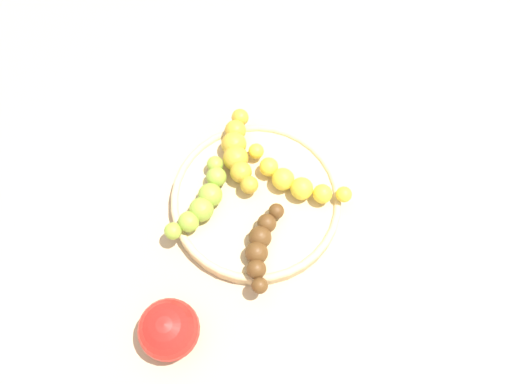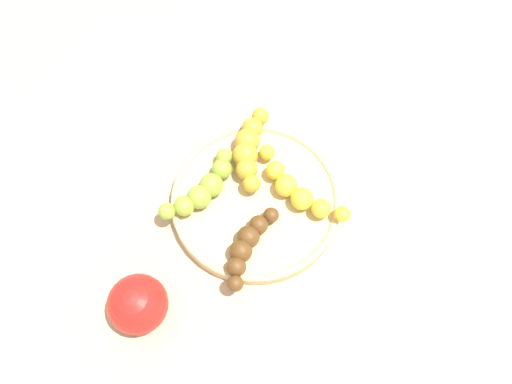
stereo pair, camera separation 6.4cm
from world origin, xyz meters
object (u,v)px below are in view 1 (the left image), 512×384
at_px(fruit_bowl, 256,200).
at_px(banana_green, 203,201).
at_px(apple_red, 169,330).
at_px(banana_spotted, 237,151).
at_px(banana_yellow, 294,181).
at_px(banana_overripe, 261,246).

height_order(fruit_bowl, banana_green, banana_green).
bearing_deg(fruit_bowl, apple_red, -6.12).
distance_m(fruit_bowl, apple_red, 0.20).
height_order(banana_spotted, banana_green, banana_spotted).
distance_m(banana_yellow, apple_red, 0.24).
bearing_deg(banana_yellow, fruit_bowl, -40.76).
height_order(banana_yellow, banana_spotted, banana_spotted).
height_order(banana_green, banana_overripe, banana_green).
height_order(fruit_bowl, banana_spotted, banana_spotted).
relative_size(banana_spotted, banana_green, 0.88).
relative_size(fruit_bowl, banana_yellow, 1.50).
distance_m(fruit_bowl, banana_overripe, 0.07).
relative_size(fruit_bowl, banana_overripe, 1.94).
bearing_deg(fruit_bowl, banana_green, -56.97).
xyz_separation_m(banana_yellow, apple_red, (0.24, -0.06, 0.00)).
distance_m(banana_spotted, apple_red, 0.25).
bearing_deg(banana_overripe, banana_green, -26.05).
distance_m(banana_spotted, banana_overripe, 0.14).
height_order(banana_spotted, banana_overripe, banana_spotted).
xyz_separation_m(banana_spotted, apple_red, (0.25, 0.03, -0.00)).
distance_m(fruit_bowl, banana_spotted, 0.07).
distance_m(banana_green, banana_overripe, 0.10).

